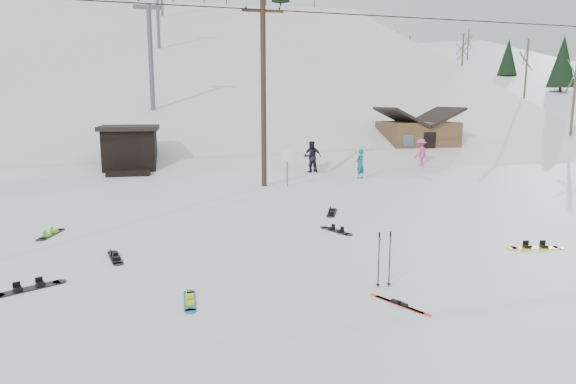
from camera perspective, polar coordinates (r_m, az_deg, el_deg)
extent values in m
plane|color=white|center=(12.01, -1.37, -10.36)|extent=(200.00, 200.00, 0.00)
cube|color=white|center=(68.05, -9.79, -3.84)|extent=(60.00, 85.24, 65.97)
cube|color=white|center=(74.58, 20.97, -2.36)|extent=(45.66, 93.98, 54.59)
cylinder|color=#3A2819|center=(25.39, -2.74, 10.76)|extent=(0.26, 0.26, 9.00)
cube|color=#3A2819|center=(25.73, -2.82, 19.48)|extent=(2.00, 0.12, 0.12)
cylinder|color=black|center=(25.75, -2.82, 19.74)|extent=(0.08, 0.08, 0.12)
cylinder|color=#595B60|center=(25.41, -0.08, 2.63)|extent=(0.07, 0.07, 1.80)
cube|color=white|center=(25.29, -0.06, 4.08)|extent=(0.50, 0.04, 0.60)
cube|color=black|center=(32.34, -17.10, 4.41)|extent=(3.00, 3.00, 2.50)
cube|color=black|center=(32.24, -17.22, 6.83)|extent=(3.40, 3.40, 0.25)
cube|color=black|center=(30.68, -17.29, 2.05)|extent=(2.40, 1.20, 0.30)
cylinder|color=#595B60|center=(41.23, -14.99, 14.00)|extent=(0.36, 0.36, 8.00)
cube|color=#595B60|center=(41.68, -15.24, 19.21)|extent=(2.20, 0.30, 0.30)
cylinder|color=#595B60|center=(61.84, -14.27, 18.67)|extent=(0.36, 0.36, 8.00)
cube|color=brown|center=(39.08, 14.11, 5.60)|extent=(5.00, 4.00, 2.70)
cube|color=black|center=(38.43, 12.39, 8.14)|extent=(2.69, 4.40, 1.43)
cube|color=black|center=(39.61, 15.99, 8.04)|extent=(2.69, 4.40, 1.43)
cube|color=black|center=(37.30, 15.44, 4.96)|extent=(0.90, 0.06, 1.90)
cube|color=#196EA3|center=(11.30, -10.84, -11.83)|extent=(0.25, 1.07, 0.02)
cylinder|color=#196EA3|center=(11.80, -10.90, -10.87)|extent=(0.25, 0.25, 0.02)
cylinder|color=#196EA3|center=(10.80, -10.78, -12.89)|extent=(0.25, 0.25, 0.02)
cube|color=#FDEE0D|center=(11.46, -10.87, -11.26)|extent=(0.18, 0.13, 0.07)
cube|color=#FDEE0D|center=(11.10, -10.83, -11.98)|extent=(0.18, 0.13, 0.07)
cube|color=red|center=(11.14, 12.56, -12.22)|extent=(0.74, 1.26, 0.02)
cube|color=black|center=(11.13, 12.57, -12.03)|extent=(0.18, 0.25, 0.06)
cube|color=red|center=(11.22, 11.97, -12.03)|extent=(0.74, 1.26, 0.02)
cube|color=black|center=(11.21, 11.98, -11.85)|extent=(0.18, 0.25, 0.06)
cylinder|color=black|center=(11.87, 10.05, -7.53)|extent=(0.03, 0.03, 1.26)
cylinder|color=black|center=(12.06, 9.96, -10.11)|extent=(0.09, 0.09, 0.01)
cylinder|color=black|center=(11.71, 10.14, -4.69)|extent=(0.04, 0.04, 0.12)
cylinder|color=black|center=(11.97, 11.22, -7.43)|extent=(0.03, 0.03, 1.26)
cylinder|color=black|center=(12.15, 11.13, -9.98)|extent=(0.09, 0.09, 0.01)
cylinder|color=black|center=(11.80, 11.33, -4.60)|extent=(0.04, 0.04, 0.12)
cube|color=black|center=(13.15, -26.79, -9.57)|extent=(1.28, 0.93, 0.03)
cylinder|color=black|center=(13.32, -24.05, -9.11)|extent=(0.30, 0.30, 0.03)
cube|color=black|center=(13.19, -25.81, -9.17)|extent=(0.25, 0.27, 0.09)
cube|color=black|center=(13.08, -27.82, -9.50)|extent=(0.25, 0.27, 0.09)
cube|color=black|center=(14.73, -18.64, -6.95)|extent=(0.55, 1.22, 0.02)
cylinder|color=black|center=(15.30, -18.94, -6.34)|extent=(0.27, 0.27, 0.02)
cylinder|color=black|center=(14.17, -18.33, -7.61)|extent=(0.27, 0.27, 0.02)
cube|color=black|center=(14.92, -18.76, -6.54)|extent=(0.22, 0.19, 0.08)
cube|color=black|center=(14.51, -18.54, -6.99)|extent=(0.22, 0.19, 0.08)
cube|color=black|center=(18.00, -24.85, -4.31)|extent=(0.58, 1.30, 0.03)
cylinder|color=black|center=(18.55, -23.98, -3.83)|extent=(0.29, 0.29, 0.03)
cylinder|color=black|center=(17.45, -25.77, -4.81)|extent=(0.29, 0.29, 0.03)
cube|color=#63C917|center=(18.18, -24.54, -3.97)|extent=(0.24, 0.20, 0.08)
cube|color=#63C917|center=(17.79, -25.19, -4.31)|extent=(0.24, 0.20, 0.08)
cube|color=black|center=(16.85, 5.35, -4.33)|extent=(0.75, 1.19, 0.02)
cylinder|color=black|center=(16.44, 6.75, -4.73)|extent=(0.27, 0.27, 0.02)
cylinder|color=black|center=(17.28, 4.02, -3.95)|extent=(0.27, 0.27, 0.02)
cube|color=black|center=(16.69, 5.85, -4.30)|extent=(0.24, 0.21, 0.08)
cube|color=black|center=(16.99, 4.87, -4.02)|extent=(0.24, 0.21, 0.08)
cube|color=yellow|center=(16.50, 25.79, -5.62)|extent=(1.41, 0.55, 0.03)
cylinder|color=yellow|center=(16.83, 27.87, -5.50)|extent=(0.31, 0.31, 0.03)
cylinder|color=yellow|center=(16.20, 23.62, -5.74)|extent=(0.31, 0.31, 0.03)
cube|color=black|center=(16.60, 26.56, -5.38)|extent=(0.21, 0.25, 0.09)
cube|color=black|center=(16.38, 25.03, -5.46)|extent=(0.21, 0.25, 0.09)
cube|color=black|center=(19.55, 4.92, -2.30)|extent=(0.79, 1.38, 0.03)
cylinder|color=black|center=(20.21, 5.08, -1.89)|extent=(0.31, 0.31, 0.03)
cylinder|color=black|center=(18.89, 4.74, -2.74)|extent=(0.31, 0.31, 0.03)
cube|color=black|center=(19.78, 4.98, -1.98)|extent=(0.27, 0.24, 0.09)
cube|color=black|center=(19.30, 4.86, -2.29)|extent=(0.27, 0.24, 0.09)
imported|color=#0C657E|center=(28.38, 8.02, 3.12)|extent=(0.70, 0.64, 1.61)
imported|color=black|center=(30.60, 2.54, 3.93)|extent=(1.02, 0.86, 1.85)
imported|color=#DC4D89|center=(34.14, 14.53, 4.23)|extent=(1.35, 1.21, 1.81)
imported|color=#211D48|center=(30.95, 2.76, 3.98)|extent=(1.13, 0.99, 1.82)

